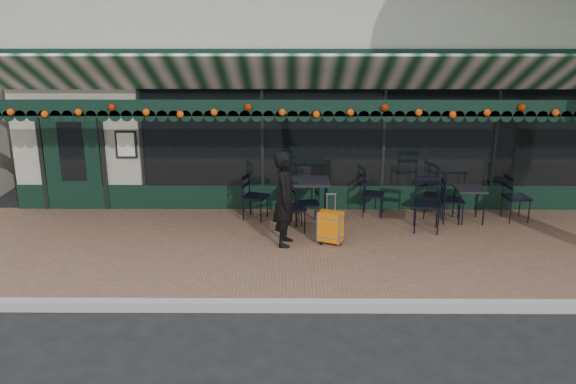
{
  "coord_description": "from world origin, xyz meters",
  "views": [
    {
      "loc": [
        -0.42,
        -7.83,
        4.14
      ],
      "look_at": [
        -0.48,
        1.6,
        1.24
      ],
      "focal_mm": 38.0,
      "sensor_mm": 36.0,
      "label": 1
    }
  ],
  "objects_px": {
    "chair_a_front": "(427,205)",
    "chair_b_left": "(309,204)",
    "chair_b_right": "(373,195)",
    "chair_b_front": "(292,209)",
    "cafe_table_a": "(470,191)",
    "chair_a_right": "(452,201)",
    "chair_a_left": "(435,197)",
    "suitcase": "(330,227)",
    "chair_solo": "(255,197)",
    "cafe_table_b": "(311,185)",
    "chair_a_extra": "(517,198)",
    "woman": "(285,199)"
  },
  "relations": [
    {
      "from": "woman",
      "to": "chair_a_right",
      "type": "bearing_deg",
      "value": -62.65
    },
    {
      "from": "suitcase",
      "to": "chair_solo",
      "type": "height_order",
      "value": "suitcase"
    },
    {
      "from": "woman",
      "to": "chair_solo",
      "type": "xyz_separation_m",
      "value": [
        -0.59,
        1.31,
        -0.39
      ]
    },
    {
      "from": "suitcase",
      "to": "cafe_table_a",
      "type": "bearing_deg",
      "value": 46.41
    },
    {
      "from": "chair_a_left",
      "to": "chair_b_left",
      "type": "bearing_deg",
      "value": -67.09
    },
    {
      "from": "chair_a_right",
      "to": "chair_a_front",
      "type": "height_order",
      "value": "chair_a_front"
    },
    {
      "from": "cafe_table_b",
      "to": "woman",
      "type": "bearing_deg",
      "value": -113.21
    },
    {
      "from": "chair_a_extra",
      "to": "cafe_table_a",
      "type": "bearing_deg",
      "value": 87.32
    },
    {
      "from": "woman",
      "to": "cafe_table_a",
      "type": "bearing_deg",
      "value": -63.92
    },
    {
      "from": "chair_b_right",
      "to": "chair_b_front",
      "type": "xyz_separation_m",
      "value": [
        -1.6,
        -0.92,
        0.02
      ]
    },
    {
      "from": "chair_b_left",
      "to": "chair_b_front",
      "type": "bearing_deg",
      "value": -42.78
    },
    {
      "from": "cafe_table_a",
      "to": "chair_a_front",
      "type": "bearing_deg",
      "value": -150.5
    },
    {
      "from": "chair_a_extra",
      "to": "chair_b_front",
      "type": "xyz_separation_m",
      "value": [
        -4.32,
        -0.65,
        -0.01
      ]
    },
    {
      "from": "cafe_table_a",
      "to": "chair_a_left",
      "type": "bearing_deg",
      "value": 159.8
    },
    {
      "from": "chair_a_extra",
      "to": "chair_b_left",
      "type": "distance_m",
      "value": 4.01
    },
    {
      "from": "suitcase",
      "to": "chair_b_right",
      "type": "relative_size",
      "value": 1.07
    },
    {
      "from": "chair_b_right",
      "to": "chair_b_front",
      "type": "relative_size",
      "value": 0.96
    },
    {
      "from": "chair_a_left",
      "to": "chair_b_front",
      "type": "relative_size",
      "value": 0.96
    },
    {
      "from": "chair_a_right",
      "to": "chair_a_front",
      "type": "relative_size",
      "value": 0.85
    },
    {
      "from": "suitcase",
      "to": "chair_solo",
      "type": "relative_size",
      "value": 1.03
    },
    {
      "from": "cafe_table_b",
      "to": "chair_solo",
      "type": "relative_size",
      "value": 0.95
    },
    {
      "from": "chair_a_right",
      "to": "cafe_table_b",
      "type": "bearing_deg",
      "value": 93.94
    },
    {
      "from": "suitcase",
      "to": "chair_b_right",
      "type": "distance_m",
      "value": 1.78
    },
    {
      "from": "chair_a_front",
      "to": "chair_b_right",
      "type": "height_order",
      "value": "chair_a_front"
    },
    {
      "from": "suitcase",
      "to": "chair_b_left",
      "type": "height_order",
      "value": "suitcase"
    },
    {
      "from": "chair_solo",
      "to": "chair_b_left",
      "type": "bearing_deg",
      "value": -84.49
    },
    {
      "from": "woman",
      "to": "cafe_table_a",
      "type": "xyz_separation_m",
      "value": [
        3.5,
        1.19,
        -0.23
      ]
    },
    {
      "from": "chair_a_left",
      "to": "chair_b_left",
      "type": "relative_size",
      "value": 1.1
    },
    {
      "from": "cafe_table_a",
      "to": "chair_a_right",
      "type": "bearing_deg",
      "value": -174.34
    },
    {
      "from": "suitcase",
      "to": "chair_b_left",
      "type": "xyz_separation_m",
      "value": [
        -0.36,
        1.06,
        0.08
      ]
    },
    {
      "from": "chair_b_right",
      "to": "chair_solo",
      "type": "bearing_deg",
      "value": 107.2
    },
    {
      "from": "chair_a_right",
      "to": "chair_a_extra",
      "type": "bearing_deg",
      "value": -82.19
    },
    {
      "from": "suitcase",
      "to": "chair_solo",
      "type": "distance_m",
      "value": 1.89
    },
    {
      "from": "woman",
      "to": "chair_b_left",
      "type": "bearing_deg",
      "value": -14.48
    },
    {
      "from": "cafe_table_b",
      "to": "chair_b_right",
      "type": "distance_m",
      "value": 1.35
    },
    {
      "from": "chair_a_extra",
      "to": "cafe_table_b",
      "type": "bearing_deg",
      "value": 84.97
    },
    {
      "from": "chair_b_right",
      "to": "woman",
      "type": "bearing_deg",
      "value": 143.51
    },
    {
      "from": "chair_b_left",
      "to": "chair_a_left",
      "type": "bearing_deg",
      "value": 89.52
    },
    {
      "from": "woman",
      "to": "chair_b_left",
      "type": "xyz_separation_m",
      "value": [
        0.43,
        1.08,
        -0.44
      ]
    },
    {
      "from": "suitcase",
      "to": "chair_a_extra",
      "type": "xyz_separation_m",
      "value": [
        3.65,
        1.24,
        0.15
      ]
    },
    {
      "from": "chair_a_left",
      "to": "chair_a_extra",
      "type": "xyz_separation_m",
      "value": [
        1.54,
        -0.15,
        0.03
      ]
    },
    {
      "from": "chair_a_right",
      "to": "chair_b_front",
      "type": "bearing_deg",
      "value": 103.07
    },
    {
      "from": "chair_a_extra",
      "to": "chair_solo",
      "type": "bearing_deg",
      "value": 82.27
    },
    {
      "from": "cafe_table_a",
      "to": "chair_a_right",
      "type": "xyz_separation_m",
      "value": [
        -0.33,
        -0.03,
        -0.18
      ]
    },
    {
      "from": "chair_a_front",
      "to": "chair_b_left",
      "type": "distance_m",
      "value": 2.19
    },
    {
      "from": "chair_a_front",
      "to": "chair_b_right",
      "type": "relative_size",
      "value": 1.17
    },
    {
      "from": "chair_solo",
      "to": "cafe_table_b",
      "type": "bearing_deg",
      "value": -82.02
    },
    {
      "from": "chair_a_extra",
      "to": "chair_b_front",
      "type": "bearing_deg",
      "value": 91.36
    },
    {
      "from": "woman",
      "to": "cafe_table_b",
      "type": "distance_m",
      "value": 1.22
    },
    {
      "from": "cafe_table_b",
      "to": "chair_a_right",
      "type": "bearing_deg",
      "value": 0.95
    }
  ]
}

